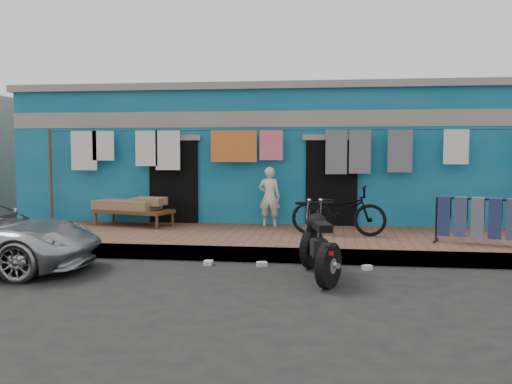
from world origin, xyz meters
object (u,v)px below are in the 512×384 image
bicycle (339,205)px  jeans_rack (486,221)px  seated_person (269,197)px  motorcycle (320,241)px  charpoy (134,212)px

bicycle → jeans_rack: (2.52, -0.80, -0.16)m
seated_person → motorcycle: bearing=111.5°
charpoy → motorcycle: bearing=-39.5°
seated_person → bicycle: seated_person is taller
motorcycle → jeans_rack: 3.33m
bicycle → charpoy: bearing=86.6°
charpoy → jeans_rack: (6.89, -1.58, 0.13)m
bicycle → jeans_rack: bicycle is taller
seated_person → jeans_rack: bearing=158.6°
charpoy → jeans_rack: 7.07m
seated_person → motorcycle: 3.85m
seated_person → bicycle: bearing=147.6°
seated_person → charpoy: bearing=9.4°
charpoy → jeans_rack: size_ratio=1.06×
seated_person → jeans_rack: (3.98, -1.87, -0.21)m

